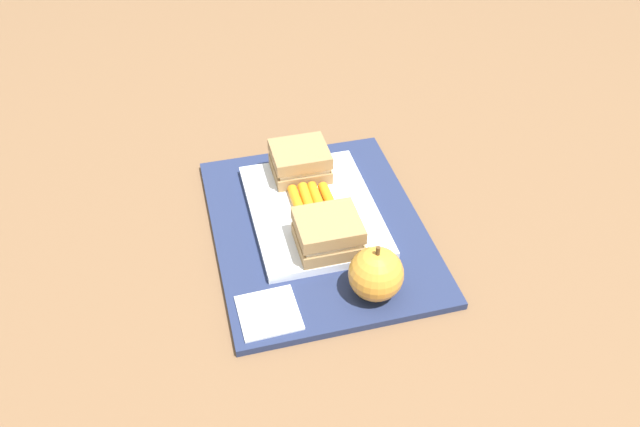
{
  "coord_description": "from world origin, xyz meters",
  "views": [
    {
      "loc": [
        0.62,
        -0.16,
        0.59
      ],
      "look_at": [
        0.01,
        0.0,
        0.04
      ],
      "focal_mm": 35.55,
      "sensor_mm": 36.0,
      "label": 1
    }
  ],
  "objects_px": {
    "food_tray": "(313,210)",
    "apple": "(376,274)",
    "sandwich_half_right": "(328,233)",
    "paper_napkin": "(269,313)",
    "carrot_sticks_bundle": "(314,203)",
    "sandwich_half_left": "(300,161)"
  },
  "relations": [
    {
      "from": "sandwich_half_left",
      "to": "paper_napkin",
      "type": "xyz_separation_m",
      "value": [
        0.24,
        -0.09,
        -0.03
      ]
    },
    {
      "from": "sandwich_half_left",
      "to": "sandwich_half_right",
      "type": "xyz_separation_m",
      "value": [
        0.16,
        0.0,
        0.0
      ]
    },
    {
      "from": "food_tray",
      "to": "sandwich_half_right",
      "type": "distance_m",
      "value": 0.08
    },
    {
      "from": "food_tray",
      "to": "apple",
      "type": "distance_m",
      "value": 0.17
    },
    {
      "from": "food_tray",
      "to": "sandwich_half_right",
      "type": "relative_size",
      "value": 2.88
    },
    {
      "from": "sandwich_half_left",
      "to": "paper_napkin",
      "type": "height_order",
      "value": "sandwich_half_left"
    },
    {
      "from": "carrot_sticks_bundle",
      "to": "apple",
      "type": "xyz_separation_m",
      "value": [
        0.16,
        0.04,
        0.01
      ]
    },
    {
      "from": "food_tray",
      "to": "apple",
      "type": "bearing_deg",
      "value": 12.92
    },
    {
      "from": "carrot_sticks_bundle",
      "to": "paper_napkin",
      "type": "bearing_deg",
      "value": -30.55
    },
    {
      "from": "apple",
      "to": "paper_napkin",
      "type": "relative_size",
      "value": 1.11
    },
    {
      "from": "food_tray",
      "to": "apple",
      "type": "height_order",
      "value": "apple"
    },
    {
      "from": "sandwich_half_left",
      "to": "apple",
      "type": "relative_size",
      "value": 1.03
    },
    {
      "from": "paper_napkin",
      "to": "sandwich_half_left",
      "type": "bearing_deg",
      "value": 158.47
    },
    {
      "from": "carrot_sticks_bundle",
      "to": "apple",
      "type": "distance_m",
      "value": 0.16
    },
    {
      "from": "apple",
      "to": "paper_napkin",
      "type": "distance_m",
      "value": 0.13
    },
    {
      "from": "sandwich_half_left",
      "to": "sandwich_half_right",
      "type": "distance_m",
      "value": 0.16
    },
    {
      "from": "sandwich_half_left",
      "to": "sandwich_half_right",
      "type": "height_order",
      "value": "same"
    },
    {
      "from": "sandwich_half_right",
      "to": "food_tray",
      "type": "bearing_deg",
      "value": 180.0
    },
    {
      "from": "sandwich_half_right",
      "to": "paper_napkin",
      "type": "distance_m",
      "value": 0.13
    },
    {
      "from": "food_tray",
      "to": "sandwich_half_left",
      "type": "height_order",
      "value": "sandwich_half_left"
    },
    {
      "from": "food_tray",
      "to": "carrot_sticks_bundle",
      "type": "distance_m",
      "value": 0.01
    },
    {
      "from": "carrot_sticks_bundle",
      "to": "apple",
      "type": "bearing_deg",
      "value": 12.73
    }
  ]
}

